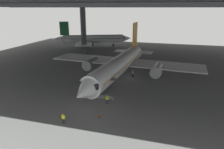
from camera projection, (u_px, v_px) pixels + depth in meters
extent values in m
plane|color=slate|center=(125.00, 78.00, 50.18)|extent=(110.00, 110.00, 0.00)
cylinder|color=#4C4F54|center=(83.00, 30.00, 76.41)|extent=(2.00, 2.00, 17.17)
cube|color=#38383D|center=(137.00, 2.00, 57.25)|extent=(121.00, 99.00, 1.20)
cube|color=#4C4F54|center=(113.00, 5.00, 34.93)|extent=(115.50, 0.50, 0.70)
cube|color=#4C4F54|center=(145.00, 6.00, 72.64)|extent=(115.50, 0.50, 0.70)
cylinder|color=white|center=(119.00, 65.00, 47.56)|extent=(6.45, 30.62, 4.08)
cone|color=white|center=(84.00, 92.00, 32.39)|extent=(4.37, 5.19, 4.00)
cube|color=black|center=(91.00, 84.00, 34.53)|extent=(3.68, 3.12, 0.90)
cone|color=white|center=(137.00, 50.00, 62.61)|extent=(3.97, 6.78, 3.47)
cube|color=orange|center=(135.00, 34.00, 58.77)|extent=(0.59, 4.45, 6.67)
cube|color=white|center=(143.00, 52.00, 58.31)|extent=(5.43, 3.73, 0.16)
cube|color=white|center=(124.00, 51.00, 60.21)|extent=(5.43, 3.73, 0.16)
cube|color=white|center=(168.00, 66.00, 48.56)|extent=(17.58, 8.73, 0.24)
cylinder|color=#9EA3A8|center=(157.00, 70.00, 47.49)|extent=(2.94, 5.48, 2.53)
cube|color=white|center=(88.00, 58.00, 55.58)|extent=(17.58, 8.73, 0.24)
cylinder|color=#9EA3A8|center=(91.00, 64.00, 53.15)|extent=(2.94, 5.48, 2.53)
cube|color=orange|center=(119.00, 64.00, 47.47)|extent=(6.36, 28.41, 0.16)
cylinder|color=#9EA3A8|center=(102.00, 90.00, 39.22)|extent=(0.20, 0.20, 1.15)
cylinder|color=black|center=(102.00, 94.00, 39.47)|extent=(0.37, 0.92, 0.90)
cylinder|color=#9EA3A8|center=(133.00, 72.00, 50.07)|extent=(0.20, 0.20, 1.15)
cylinder|color=black|center=(133.00, 76.00, 50.31)|extent=(0.37, 0.92, 0.90)
cylinder|color=#9EA3A8|center=(112.00, 70.00, 51.82)|extent=(0.20, 0.20, 1.15)
cylinder|color=black|center=(112.00, 73.00, 52.07)|extent=(0.37, 0.92, 0.90)
cube|color=slate|center=(104.00, 95.00, 39.13)|extent=(4.12, 1.81, 0.70)
cube|color=slate|center=(104.00, 86.00, 38.54)|extent=(3.82, 1.59, 3.23)
cube|color=slate|center=(113.00, 79.00, 37.44)|extent=(1.20, 1.38, 0.12)
cylinder|color=black|center=(114.00, 76.00, 37.82)|extent=(0.06, 0.06, 1.00)
cylinder|color=black|center=(112.00, 78.00, 36.75)|extent=(0.06, 0.06, 1.00)
cylinder|color=black|center=(113.00, 96.00, 39.27)|extent=(0.31, 0.14, 0.30)
cylinder|color=black|center=(111.00, 99.00, 38.02)|extent=(0.31, 0.14, 0.30)
cylinder|color=black|center=(98.00, 94.00, 40.36)|extent=(0.31, 0.14, 0.30)
cylinder|color=black|center=(95.00, 97.00, 39.12)|extent=(0.31, 0.14, 0.30)
cylinder|color=#232838|center=(64.00, 121.00, 30.11)|extent=(0.14, 0.14, 0.84)
cylinder|color=#232838|center=(63.00, 121.00, 30.13)|extent=(0.14, 0.14, 0.84)
cube|color=yellow|center=(63.00, 117.00, 29.90)|extent=(0.39, 0.28, 0.59)
cylinder|color=yellow|center=(65.00, 117.00, 29.86)|extent=(0.09, 0.09, 0.56)
cylinder|color=yellow|center=(62.00, 117.00, 29.91)|extent=(0.09, 0.09, 0.56)
sphere|color=tan|center=(63.00, 114.00, 29.77)|extent=(0.23, 0.23, 0.23)
cylinder|color=#232838|center=(108.00, 102.00, 36.43)|extent=(0.14, 0.14, 0.85)
cylinder|color=#232838|center=(107.00, 102.00, 36.37)|extent=(0.14, 0.14, 0.85)
cube|color=yellow|center=(107.00, 98.00, 36.17)|extent=(0.42, 0.39, 0.60)
cylinder|color=yellow|center=(108.00, 98.00, 36.23)|extent=(0.09, 0.09, 0.57)
cylinder|color=yellow|center=(106.00, 98.00, 36.09)|extent=(0.09, 0.09, 0.57)
sphere|color=beige|center=(107.00, 96.00, 36.04)|extent=(0.23, 0.23, 0.23)
cylinder|color=white|center=(94.00, 39.00, 89.93)|extent=(25.31, 13.11, 3.48)
cone|color=white|center=(126.00, 38.00, 91.48)|extent=(5.16, 4.75, 3.41)
cube|color=black|center=(121.00, 37.00, 91.11)|extent=(3.38, 3.66, 0.77)
cone|color=white|center=(60.00, 39.00, 88.26)|extent=(6.28, 4.86, 2.96)
cube|color=#19592D|center=(64.00, 28.00, 87.19)|extent=(3.60, 1.67, 5.69)
cube|color=white|center=(68.00, 37.00, 90.85)|extent=(4.32, 5.18, 0.16)
cube|color=white|center=(67.00, 39.00, 86.25)|extent=(4.32, 5.18, 0.16)
cube|color=white|center=(84.00, 37.00, 98.10)|extent=(11.40, 15.87, 0.24)
cylinder|color=#9EA3A8|center=(88.00, 39.00, 96.85)|extent=(5.01, 3.72, 2.16)
cube|color=white|center=(84.00, 43.00, 81.07)|extent=(11.40, 15.87, 0.24)
cylinder|color=#9EA3A8|center=(88.00, 44.00, 83.11)|extent=(5.01, 3.72, 2.16)
cube|color=#19592D|center=(94.00, 38.00, 89.85)|extent=(23.58, 12.45, 0.16)
cylinder|color=#9EA3A8|center=(113.00, 43.00, 91.50)|extent=(0.20, 0.20, 1.15)
cylinder|color=black|center=(113.00, 45.00, 91.75)|extent=(0.95, 0.62, 0.90)
cylinder|color=#9EA3A8|center=(88.00, 43.00, 92.51)|extent=(0.20, 0.20, 1.15)
cylinder|color=black|center=(88.00, 45.00, 92.76)|extent=(0.95, 0.62, 0.90)
cylinder|color=#9EA3A8|center=(88.00, 45.00, 88.09)|extent=(0.20, 0.20, 1.15)
cylinder|color=black|center=(88.00, 46.00, 88.34)|extent=(0.95, 0.62, 0.90)
cube|color=black|center=(99.00, 117.00, 32.13)|extent=(0.36, 0.36, 0.04)
cone|color=orange|center=(99.00, 115.00, 32.03)|extent=(0.30, 0.30, 0.56)
cube|color=yellow|center=(153.00, 67.00, 57.19)|extent=(1.61, 2.39, 0.70)
cylinder|color=black|center=(154.00, 69.00, 56.37)|extent=(0.26, 0.47, 0.44)
cylinder|color=black|center=(150.00, 69.00, 56.86)|extent=(0.26, 0.47, 0.44)
cylinder|color=black|center=(155.00, 68.00, 57.73)|extent=(0.26, 0.47, 0.44)
cylinder|color=black|center=(151.00, 67.00, 58.21)|extent=(0.26, 0.47, 0.44)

